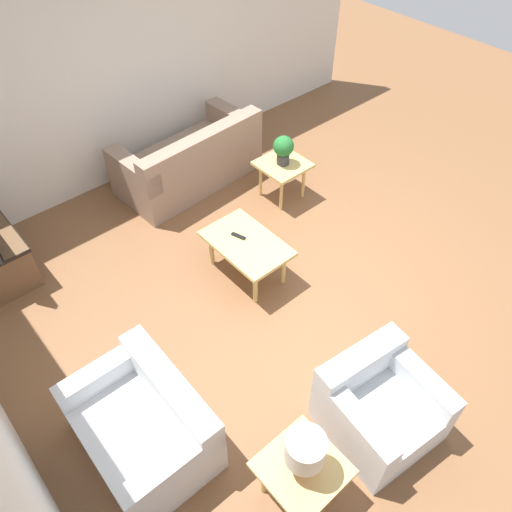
# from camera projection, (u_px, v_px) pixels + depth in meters

# --- Properties ---
(ground_plane) EXTENTS (14.00, 14.00, 0.00)m
(ground_plane) POSITION_uv_depth(u_px,v_px,m) (308.00, 285.00, 5.31)
(ground_plane) COLOR brown
(wall_right) EXTENTS (0.12, 7.20, 2.70)m
(wall_right) POSITION_uv_depth(u_px,v_px,m) (134.00, 65.00, 5.96)
(wall_right) COLOR silver
(wall_right) RESTS_ON ground_plane
(sofa) EXTENTS (1.00, 1.86, 0.84)m
(sofa) POSITION_uv_depth(u_px,v_px,m) (191.00, 162.00, 6.35)
(sofa) COLOR gray
(sofa) RESTS_ON ground_plane
(armchair) EXTENTS (0.91, 0.91, 0.70)m
(armchair) POSITION_uv_depth(u_px,v_px,m) (378.00, 405.00, 4.03)
(armchair) COLOR silver
(armchair) RESTS_ON ground_plane
(loveseat) EXTENTS (1.16, 0.84, 0.70)m
(loveseat) POSITION_uv_depth(u_px,v_px,m) (146.00, 426.00, 3.91)
(loveseat) COLOR silver
(loveseat) RESTS_ON ground_plane
(coffee_table) EXTENTS (0.92, 0.59, 0.46)m
(coffee_table) POSITION_uv_depth(u_px,v_px,m) (247.00, 246.00, 5.15)
(coffee_table) COLOR tan
(coffee_table) RESTS_ON ground_plane
(side_table_plant) EXTENTS (0.56, 0.56, 0.50)m
(side_table_plant) POSITION_uv_depth(u_px,v_px,m) (283.00, 168.00, 6.07)
(side_table_plant) COLOR tan
(side_table_plant) RESTS_ON ground_plane
(side_table_lamp) EXTENTS (0.56, 0.56, 0.50)m
(side_table_lamp) POSITION_uv_depth(u_px,v_px,m) (302.00, 471.00, 3.52)
(side_table_lamp) COLOR tan
(side_table_lamp) RESTS_ON ground_plane
(potted_plant) EXTENTS (0.25, 0.25, 0.36)m
(potted_plant) POSITION_uv_depth(u_px,v_px,m) (283.00, 148.00, 5.87)
(potted_plant) COLOR #333338
(potted_plant) RESTS_ON side_table_plant
(table_lamp) EXTENTS (0.28, 0.28, 0.41)m
(table_lamp) POSITION_uv_depth(u_px,v_px,m) (305.00, 451.00, 3.28)
(table_lamp) COLOR red
(table_lamp) RESTS_ON side_table_lamp
(remote_control) EXTENTS (0.16, 0.09, 0.02)m
(remote_control) POSITION_uv_depth(u_px,v_px,m) (238.00, 236.00, 5.16)
(remote_control) COLOR black
(remote_control) RESTS_ON coffee_table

